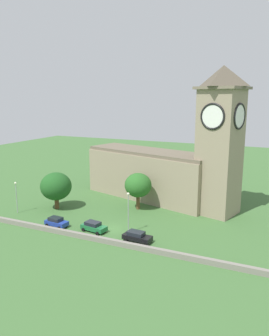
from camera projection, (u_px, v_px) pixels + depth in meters
The scene contains 10 objects.
ground_plane at pixel (145, 205), 71.49m from camera, with size 200.00×200.00×0.00m, color #3D6633.
church at pixel (169, 165), 71.79m from camera, with size 36.94×17.90×28.33m.
quay_barrier at pixel (95, 238), 53.26m from camera, with size 59.55×0.70×0.84m, color gray.
car_blue at pixel (56, 222), 59.21m from camera, with size 4.29×2.45×1.66m.
car_green at pixel (94, 226), 57.08m from camera, with size 4.72×2.75×1.67m.
car_black at pixel (137, 236), 53.04m from camera, with size 4.78×2.50×1.63m.
streetlamp_west_end at pixel (16, 192), 65.54m from camera, with size 0.44×0.44×6.33m.
streetlamp_west_mid at pixel (128, 206), 55.60m from camera, with size 0.44×0.44×7.09m.
tree_riverside_east at pixel (56, 186), 68.03m from camera, with size 6.35×6.35×7.61m.
tree_riverside_west at pixel (138, 185), 67.62m from camera, with size 5.50×5.50×7.56m.
Camera 1 is at (26.58, -47.97, 22.50)m, focal length 35.59 mm.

